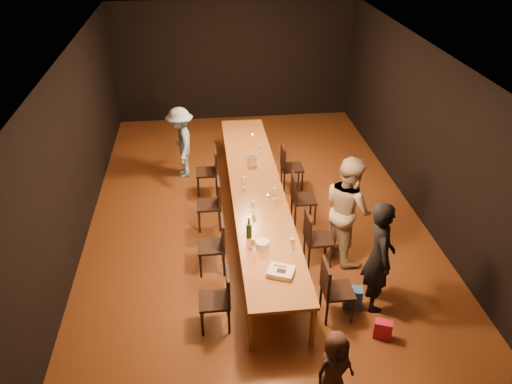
{
  "coord_description": "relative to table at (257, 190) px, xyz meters",
  "views": [
    {
      "loc": [
        -0.86,
        -7.42,
        5.17
      ],
      "look_at": [
        -0.08,
        -0.56,
        1.0
      ],
      "focal_mm": 35.0,
      "sensor_mm": 36.0,
      "label": 1
    }
  ],
  "objects": [
    {
      "name": "champagne_bottle",
      "position": [
        -0.28,
        -1.44,
        0.23
      ],
      "size": [
        0.11,
        0.11,
        0.37
      ],
      "primitive_type": null,
      "rotation": [
        0.0,
        0.0,
        0.26
      ],
      "color": "black",
      "rests_on": "table"
    },
    {
      "name": "room_shell",
      "position": [
        0.0,
        0.0,
        1.38
      ],
      "size": [
        6.04,
        10.04,
        3.02
      ],
      "color": "black",
      "rests_on": "ground"
    },
    {
      "name": "ice_bucket",
      "position": [
        -0.0,
        0.79,
        0.15
      ],
      "size": [
        0.2,
        0.2,
        0.2
      ],
      "primitive_type": "cylinder",
      "rotation": [
        0.0,
        0.0,
        0.14
      ],
      "color": "#BABBBF",
      "rests_on": "table"
    },
    {
      "name": "chair_left_3",
      "position": [
        -0.85,
        1.2,
        -0.24
      ],
      "size": [
        0.42,
        0.42,
        0.93
      ],
      "primitive_type": null,
      "rotation": [
        0.0,
        0.0,
        1.57
      ],
      "color": "black",
      "rests_on": "ground"
    },
    {
      "name": "wineglass_5",
      "position": [
        0.2,
        1.29,
        0.15
      ],
      "size": [
        0.06,
        0.06,
        0.21
      ],
      "primitive_type": null,
      "color": "silver",
      "rests_on": "table"
    },
    {
      "name": "chair_right_3",
      "position": [
        0.85,
        1.2,
        -0.24
      ],
      "size": [
        0.42,
        0.42,
        0.93
      ],
      "primitive_type": null,
      "rotation": [
        0.0,
        0.0,
        -1.57
      ],
      "color": "black",
      "rests_on": "ground"
    },
    {
      "name": "woman_tan",
      "position": [
        1.32,
        -1.07,
        0.2
      ],
      "size": [
        0.91,
        1.03,
        1.8
      ],
      "primitive_type": "imported",
      "rotation": [
        0.0,
        0.0,
        1.86
      ],
      "color": "#C5B294",
      "rests_on": "ground"
    },
    {
      "name": "wineglass_3",
      "position": [
        0.26,
        -0.4,
        0.15
      ],
      "size": [
        0.06,
        0.06,
        0.21
      ],
      "primitive_type": null,
      "color": "beige",
      "rests_on": "table"
    },
    {
      "name": "man_blue",
      "position": [
        -1.34,
        1.97,
        0.05
      ],
      "size": [
        0.66,
        1.02,
        1.5
      ],
      "primitive_type": "imported",
      "rotation": [
        0.0,
        0.0,
        -1.46
      ],
      "color": "#85A9CE",
      "rests_on": "ground"
    },
    {
      "name": "chair_right_1",
      "position": [
        0.85,
        -1.2,
        -0.24
      ],
      "size": [
        0.42,
        0.42,
        0.93
      ],
      "primitive_type": null,
      "rotation": [
        0.0,
        0.0,
        -1.57
      ],
      "color": "black",
      "rests_on": "ground"
    },
    {
      "name": "wineglass_1",
      "position": [
        0.3,
        -1.81,
        0.15
      ],
      "size": [
        0.06,
        0.06,
        0.21
      ],
      "primitive_type": null,
      "color": "beige",
      "rests_on": "table"
    },
    {
      "name": "table",
      "position": [
        0.0,
        0.0,
        0.0
      ],
      "size": [
        0.9,
        6.0,
        0.75
      ],
      "color": "brown",
      "rests_on": "ground"
    },
    {
      "name": "tealight_far",
      "position": [
        0.15,
        2.14,
        0.06
      ],
      "size": [
        0.05,
        0.05,
        0.03
      ],
      "primitive_type": "cylinder",
      "color": "#B2B7B2",
      "rests_on": "table"
    },
    {
      "name": "wineglass_4",
      "position": [
        -0.22,
        0.04,
        0.15
      ],
      "size": [
        0.06,
        0.06,
        0.21
      ],
      "primitive_type": null,
      "color": "silver",
      "rests_on": "table"
    },
    {
      "name": "tealight_near",
      "position": [
        0.15,
        -2.18,
        0.06
      ],
      "size": [
        0.05,
        0.05,
        0.03
      ],
      "primitive_type": "cylinder",
      "color": "#B2B7B2",
      "rests_on": "table"
    },
    {
      "name": "gift_bag_blue",
      "position": [
        1.13,
        -2.26,
        -0.54
      ],
      "size": [
        0.3,
        0.23,
        0.33
      ],
      "primitive_type": "cube",
      "rotation": [
        0.0,
        0.0,
        -0.23
      ],
      "color": "#2960B4",
      "rests_on": "ground"
    },
    {
      "name": "chair_left_2",
      "position": [
        -0.85,
        0.0,
        -0.24
      ],
      "size": [
        0.42,
        0.42,
        0.93
      ],
      "primitive_type": null,
      "rotation": [
        0.0,
        0.0,
        1.57
      ],
      "color": "black",
      "rests_on": "ground"
    },
    {
      "name": "birthday_cake",
      "position": [
        0.06,
        -2.31,
        0.09
      ],
      "size": [
        0.43,
        0.39,
        0.08
      ],
      "rotation": [
        0.0,
        0.0,
        -0.41
      ],
      "color": "white",
      "rests_on": "table"
    },
    {
      "name": "chair_right_0",
      "position": [
        0.85,
        -2.4,
        -0.24
      ],
      "size": [
        0.42,
        0.42,
        0.93
      ],
      "primitive_type": null,
      "rotation": [
        0.0,
        0.0,
        -1.57
      ],
      "color": "black",
      "rests_on": "ground"
    },
    {
      "name": "wineglass_2",
      "position": [
        -0.14,
        -0.76,
        0.15
      ],
      "size": [
        0.06,
        0.06,
        0.21
      ],
      "primitive_type": null,
      "color": "silver",
      "rests_on": "table"
    },
    {
      "name": "tealight_mid",
      "position": [
        0.15,
        -0.32,
        0.06
      ],
      "size": [
        0.05,
        0.05,
        0.03
      ],
      "primitive_type": "cylinder",
      "color": "#B2B7B2",
      "rests_on": "table"
    },
    {
      "name": "chair_right_2",
      "position": [
        0.85,
        0.0,
        -0.24
      ],
      "size": [
        0.42,
        0.42,
        0.93
      ],
      "primitive_type": null,
      "rotation": [
        0.0,
        0.0,
        -1.57
      ],
      "color": "black",
      "rests_on": "ground"
    },
    {
      "name": "gift_bag_red",
      "position": [
        1.37,
        -2.88,
        -0.56
      ],
      "size": [
        0.27,
        0.21,
        0.28
      ],
      "primitive_type": "cube",
      "rotation": [
        0.0,
        0.0,
        -0.38
      ],
      "color": "#C51D41",
      "rests_on": "ground"
    },
    {
      "name": "plate_stack",
      "position": [
        -0.11,
        -1.71,
        0.1
      ],
      "size": [
        0.23,
        0.23,
        0.11
      ],
      "primitive_type": "cylinder",
      "rotation": [
        0.0,
        0.0,
        0.18
      ],
      "color": "white",
      "rests_on": "table"
    },
    {
      "name": "child",
      "position": [
        0.46,
        -3.73,
        -0.18
      ],
      "size": [
        0.6,
        0.51,
        1.04
      ],
      "primitive_type": "imported",
      "rotation": [
        0.0,
        0.0,
        0.43
      ],
      "color": "#422C25",
      "rests_on": "ground"
    },
    {
      "name": "wineglass_0",
      "position": [
        -0.25,
        -1.75,
        0.15
      ],
      "size": [
        0.06,
        0.06,
        0.21
      ],
      "primitive_type": null,
      "color": "beige",
      "rests_on": "table"
    },
    {
      "name": "chair_left_0",
      "position": [
        -0.85,
        -2.4,
        -0.24
      ],
      "size": [
        0.42,
        0.42,
        0.93
      ],
      "primitive_type": null,
      "rotation": [
        0.0,
        0.0,
        1.57
      ],
      "color": "black",
      "rests_on": "ground"
    },
    {
      "name": "ground",
      "position": [
        0.0,
        0.0,
        -0.7
      ],
      "size": [
        10.0,
        10.0,
        0.0
      ],
      "primitive_type": "plane",
      "color": "#4B2C12",
      "rests_on": "ground"
    },
    {
      "name": "woman_birthday",
      "position": [
        1.44,
        -2.23,
        0.16
      ],
      "size": [
        0.47,
        0.66,
        1.73
      ],
      "primitive_type": "imported",
      "rotation": [
        0.0,
        0.0,
        1.48
      ],
      "color": "black",
      "rests_on": "ground"
    },
    {
      "name": "chair_left_1",
      "position": [
        -0.85,
        -1.2,
        -0.24
      ],
      "size": [
        0.42,
        0.42,
        0.93
      ],
      "primitive_type": null,
      "rotation": [
        0.0,
        0.0,
        1.57
      ],
      "color": "black",
      "rests_on": "ground"
    }
  ]
}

